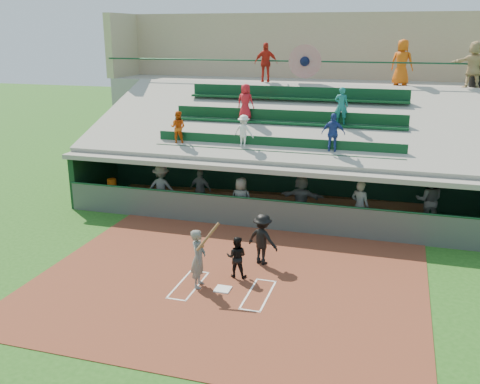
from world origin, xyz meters
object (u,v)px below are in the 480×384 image
(batter_at_plate, at_px, (198,258))
(white_table, at_px, (114,196))
(home_plate, at_px, (223,289))
(catcher, at_px, (237,257))
(water_cooler, at_px, (112,183))
(trash_bin, at_px, (478,75))

(batter_at_plate, bearing_deg, white_table, 135.44)
(white_table, bearing_deg, home_plate, -30.86)
(home_plate, xyz_separation_m, catcher, (0.13, 0.90, 0.60))
(water_cooler, bearing_deg, trash_bin, 25.32)
(batter_at_plate, xyz_separation_m, trash_bin, (8.11, 12.52, 4.22))
(batter_at_plate, relative_size, white_table, 2.35)
(white_table, bearing_deg, batter_at_plate, -33.94)
(batter_at_plate, relative_size, catcher, 1.58)
(catcher, distance_m, water_cooler, 8.46)
(white_table, xyz_separation_m, trash_bin, (14.11, 6.62, 4.69))
(batter_at_plate, bearing_deg, water_cooler, 135.85)
(batter_at_plate, relative_size, trash_bin, 1.98)
(batter_at_plate, distance_m, water_cooler, 8.38)
(home_plate, bearing_deg, trash_bin, 59.45)
(catcher, relative_size, water_cooler, 3.34)
(batter_at_plate, height_order, catcher, batter_at_plate)
(catcher, height_order, white_table, catcher)
(white_table, bearing_deg, catcher, -25.70)
(batter_at_plate, bearing_deg, home_plate, -1.96)
(water_cooler, distance_m, trash_bin, 16.17)
(catcher, height_order, trash_bin, trash_bin)
(water_cooler, relative_size, trash_bin, 0.38)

